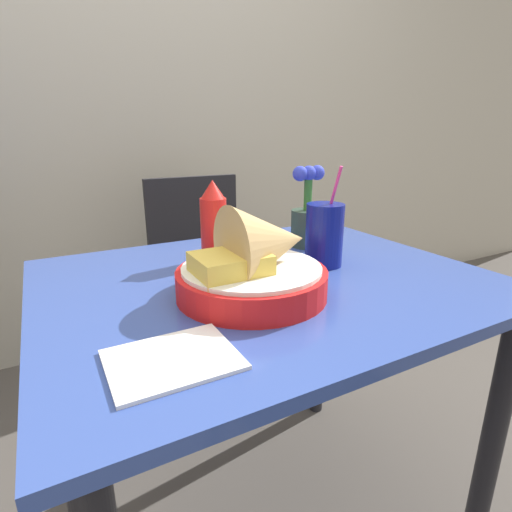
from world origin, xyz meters
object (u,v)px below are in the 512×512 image
Objects in this scene: food_basket at (257,264)px; drink_cup at (324,237)px; flower_vase at (307,217)px; chair_far_window at (202,263)px; ketchup_bottle at (214,223)px.

drink_cup is (0.23, 0.08, 0.01)m from food_basket.
flower_vase reaches higher than food_basket.
flower_vase is at bearing -83.22° from chair_far_window.
food_basket is 0.38m from flower_vase.
food_basket reaches higher than chair_far_window.
chair_far_window is 0.95m from food_basket.
chair_far_window is 0.85m from drink_cup.
food_basket is 0.24m from drink_cup.
food_basket is at bearing -159.59° from drink_cup.
flower_vase is (0.08, -0.64, 0.31)m from chair_far_window.
drink_cup reaches higher than flower_vase.
flower_vase is (0.29, 0.24, 0.02)m from food_basket.
drink_cup is (0.01, -0.79, 0.30)m from chair_far_window.
ketchup_bottle is 0.85× the size of drink_cup.
drink_cup reaches higher than chair_far_window.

